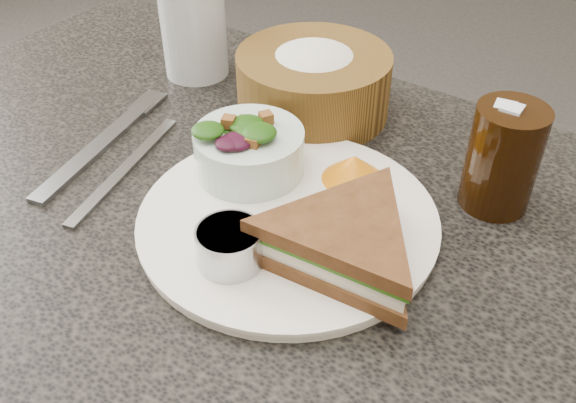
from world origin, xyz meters
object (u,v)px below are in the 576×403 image
Objects in this scene: dinner_plate at (288,221)px; dressing_ramekin at (230,246)px; cola_glass at (504,153)px; salad_bowl at (249,145)px; sandwich at (345,242)px; bread_basket at (314,73)px; water_glass at (194,28)px.

dressing_ramekin is (-0.01, -0.08, 0.02)m from dinner_plate.
salad_bowl is at bearing -153.63° from cola_glass.
cola_glass is (0.22, 0.11, 0.01)m from salad_bowl.
sandwich is at bearing -112.98° from cola_glass.
cola_glass is (0.24, -0.04, 0.01)m from bread_basket.
water_glass is at bearing 144.82° from sandwich.
dinner_plate is 0.08m from sandwich.
bread_basket is 0.25m from cola_glass.
sandwich is 1.58× the size of salad_bowl.
dressing_ramekin is 0.47× the size of water_glass.
dinner_plate is at bearing -34.08° from water_glass.
sandwich reaches higher than dinner_plate.
bread_basket is (-0.09, 0.27, 0.02)m from dressing_ramekin.
sandwich is 0.19m from cola_glass.
bread_basket is at bearing 124.38° from sandwich.
water_glass is (-0.18, -0.00, 0.01)m from bread_basket.
cola_glass is (0.15, 0.23, 0.03)m from dressing_ramekin.
dinner_plate is 4.79× the size of dressing_ramekin.
salad_bowl is at bearing 153.12° from dinner_plate.
salad_bowl is 0.62× the size of bread_basket.
water_glass is at bearing 174.54° from cola_glass.
water_glass is at bearing -179.14° from bread_basket.
dinner_plate is 2.24× the size of water_glass.
bread_basket is at bearing 0.86° from water_glass.
bread_basket reaches higher than dressing_ramekin.
bread_basket reaches higher than dinner_plate.
dinner_plate is 0.34m from water_glass.
cola_glass is at bearing 55.78° from dressing_ramekin.
sandwich is 0.98× the size of bread_basket.
sandwich is at bearing -17.05° from dinner_plate.
dinner_plate is 0.22m from cola_glass.
dressing_ramekin is (0.07, -0.12, -0.01)m from salad_bowl.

